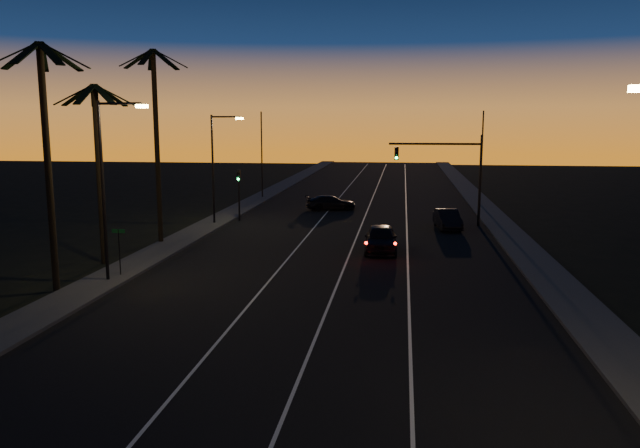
# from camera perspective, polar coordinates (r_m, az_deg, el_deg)

# --- Properties ---
(road) EXTENTS (20.00, 170.00, 0.01)m
(road) POSITION_cam_1_polar(r_m,az_deg,el_deg) (39.79, 2.22, -2.24)
(road) COLOR black
(road) RESTS_ON ground
(sidewalk_left) EXTENTS (2.40, 170.00, 0.16)m
(sidewalk_left) POSITION_cam_1_polar(r_m,az_deg,el_deg) (42.28, -13.07, -1.68)
(sidewalk_left) COLOR #3A3A37
(sidewalk_left) RESTS_ON ground
(sidewalk_right) EXTENTS (2.40, 170.00, 0.16)m
(sidewalk_right) POSITION_cam_1_polar(r_m,az_deg,el_deg) (40.33, 18.29, -2.44)
(sidewalk_right) COLOR #3A3A37
(sidewalk_right) RESTS_ON ground
(lane_stripe_left) EXTENTS (0.12, 160.00, 0.01)m
(lane_stripe_left) POSITION_cam_1_polar(r_m,az_deg,el_deg) (40.17, -2.04, -2.11)
(lane_stripe_left) COLOR silver
(lane_stripe_left) RESTS_ON road
(lane_stripe_mid) EXTENTS (0.12, 160.00, 0.01)m
(lane_stripe_mid) POSITION_cam_1_polar(r_m,az_deg,el_deg) (39.74, 2.94, -2.24)
(lane_stripe_mid) COLOR silver
(lane_stripe_mid) RESTS_ON road
(lane_stripe_right) EXTENTS (0.12, 160.00, 0.01)m
(lane_stripe_right) POSITION_cam_1_polar(r_m,az_deg,el_deg) (39.62, 8.00, -2.35)
(lane_stripe_right) COLOR silver
(lane_stripe_right) RESTS_ON road
(palm_near) EXTENTS (4.25, 4.16, 11.53)m
(palm_near) POSITION_cam_1_polar(r_m,az_deg,el_deg) (31.34, -23.75, 6.88)
(palm_near) COLOR black
(palm_near) RESTS_ON ground
(palm_mid) EXTENTS (4.25, 4.16, 10.03)m
(palm_mid) POSITION_cam_1_polar(r_m,az_deg,el_deg) (36.90, -19.64, 6.11)
(palm_mid) COLOR black
(palm_mid) RESTS_ON ground
(palm_far) EXTENTS (4.25, 4.16, 12.53)m
(palm_far) POSITION_cam_1_polar(r_m,az_deg,el_deg) (41.90, -14.75, 8.53)
(palm_far) COLOR black
(palm_far) RESTS_ON ground
(streetlight_left_near) EXTENTS (2.55, 0.26, 9.00)m
(streetlight_left_near) POSITION_cam_1_polar(r_m,az_deg,el_deg) (32.27, -18.82, 4.10)
(streetlight_left_near) COLOR black
(streetlight_left_near) RESTS_ON ground
(streetlight_left_far) EXTENTS (2.55, 0.26, 8.50)m
(streetlight_left_far) POSITION_cam_1_polar(r_m,az_deg,el_deg) (49.03, -9.44, 5.80)
(streetlight_left_far) COLOR black
(streetlight_left_far) RESTS_ON ground
(street_sign) EXTENTS (0.70, 0.06, 2.60)m
(street_sign) POSITION_cam_1_polar(r_m,az_deg,el_deg) (33.71, -17.89, -1.95)
(street_sign) COLOR black
(street_sign) RESTS_ON ground
(signal_mast) EXTENTS (7.10, 0.41, 7.00)m
(signal_mast) POSITION_cam_1_polar(r_m,az_deg,el_deg) (49.04, 11.74, 5.41)
(signal_mast) COLOR black
(signal_mast) RESTS_ON ground
(signal_post) EXTENTS (0.28, 0.37, 4.20)m
(signal_post) POSITION_cam_1_polar(r_m,az_deg,el_deg) (50.78, -7.44, 3.51)
(signal_post) COLOR black
(signal_post) RESTS_ON ground
(far_pole_left) EXTENTS (0.14, 0.14, 9.00)m
(far_pole_left) POSITION_cam_1_polar(r_m,az_deg,el_deg) (65.55, -5.35, 6.27)
(far_pole_left) COLOR black
(far_pole_left) RESTS_ON ground
(far_pole_right) EXTENTS (0.14, 0.14, 9.00)m
(far_pole_right) POSITION_cam_1_polar(r_m,az_deg,el_deg) (61.36, 14.56, 5.80)
(far_pole_right) COLOR black
(far_pole_right) RESTS_ON ground
(lead_car) EXTENTS (2.11, 5.48, 1.66)m
(lead_car) POSITION_cam_1_polar(r_m,az_deg,el_deg) (38.78, 5.59, -1.32)
(lead_car) COLOR black
(lead_car) RESTS_ON road
(right_car) EXTENTS (2.06, 4.57, 1.45)m
(right_car) POSITION_cam_1_polar(r_m,az_deg,el_deg) (47.77, 11.58, 0.43)
(right_car) COLOR black
(right_car) RESTS_ON road
(cross_car) EXTENTS (4.91, 3.12, 1.33)m
(cross_car) POSITION_cam_1_polar(r_m,az_deg,el_deg) (56.87, 0.99, 1.96)
(cross_car) COLOR black
(cross_car) RESTS_ON road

